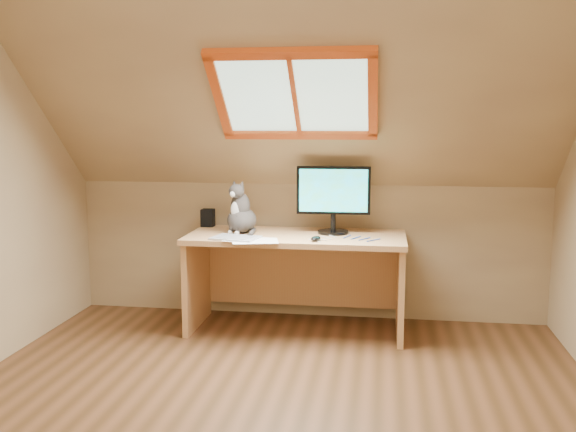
# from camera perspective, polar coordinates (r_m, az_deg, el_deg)

# --- Properties ---
(ground) EXTENTS (3.50, 3.50, 0.00)m
(ground) POSITION_cam_1_polar(r_m,az_deg,el_deg) (3.34, -2.03, -17.54)
(ground) COLOR brown
(ground) RESTS_ON ground
(room_shell) EXTENTS (3.52, 3.52, 2.41)m
(room_shell) POSITION_cam_1_polar(r_m,az_deg,el_deg) (2.91, -2.51, 7.78)
(room_shell) COLOR tan
(room_shell) RESTS_ON ground
(desk) EXTENTS (1.50, 0.66, 0.69)m
(desk) POSITION_cam_1_polar(r_m,az_deg,el_deg) (4.55, 0.85, -4.19)
(desk) COLOR tan
(desk) RESTS_ON ground
(monitor) EXTENTS (0.51, 0.22, 0.47)m
(monitor) POSITION_cam_1_polar(r_m,az_deg,el_deg) (4.46, 4.06, 1.87)
(monitor) COLOR black
(monitor) RESTS_ON desk
(cat) EXTENTS (0.29, 0.31, 0.38)m
(cat) POSITION_cam_1_polar(r_m,az_deg,el_deg) (4.50, -4.21, 0.19)
(cat) COLOR #4A4442
(cat) RESTS_ON desk
(desk_speaker) EXTENTS (0.09, 0.09, 0.13)m
(desk_speaker) POSITION_cam_1_polar(r_m,az_deg,el_deg) (4.82, -7.14, -0.16)
(desk_speaker) COLOR black
(desk_speaker) RESTS_ON desk
(graphics_tablet) EXTENTS (0.34, 0.27, 0.01)m
(graphics_tablet) POSITION_cam_1_polar(r_m,az_deg,el_deg) (4.29, -4.69, -1.95)
(graphics_tablet) COLOR #B2B2B7
(graphics_tablet) RESTS_ON desk
(mouse) EXTENTS (0.08, 0.11, 0.03)m
(mouse) POSITION_cam_1_polar(r_m,az_deg,el_deg) (4.20, 2.48, -2.02)
(mouse) COLOR black
(mouse) RESTS_ON desk
(papers) EXTENTS (0.33, 0.27, 0.00)m
(papers) POSITION_cam_1_polar(r_m,az_deg,el_deg) (4.22, -2.26, -2.18)
(papers) COLOR white
(papers) RESTS_ON desk
(cables) EXTENTS (0.51, 0.26, 0.01)m
(cables) POSITION_cam_1_polar(r_m,az_deg,el_deg) (4.29, 5.16, -2.00)
(cables) COLOR silver
(cables) RESTS_ON desk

